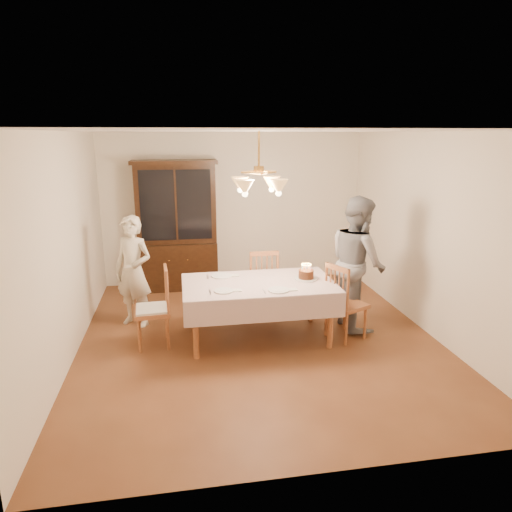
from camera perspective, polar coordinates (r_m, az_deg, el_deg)
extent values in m
plane|color=brown|center=(6.03, 0.33, -10.18)|extent=(5.00, 5.00, 0.00)
plane|color=white|center=(5.45, 0.37, 15.38)|extent=(5.00, 5.00, 0.00)
plane|color=white|center=(8.03, -2.78, 5.91)|extent=(4.50, 0.00, 4.50)
plane|color=white|center=(3.28, 8.05, -7.82)|extent=(4.50, 0.00, 4.50)
plane|color=white|center=(5.67, -22.67, 0.94)|extent=(0.00, 5.00, 5.00)
plane|color=white|center=(6.38, 20.69, 2.59)|extent=(0.00, 5.00, 5.00)
cube|color=brown|center=(5.75, 0.34, -3.59)|extent=(1.80, 1.00, 0.04)
cube|color=beige|center=(5.75, 0.34, -3.36)|extent=(1.90, 1.10, 0.01)
cylinder|color=brown|center=(5.42, -7.56, -9.18)|extent=(0.07, 0.07, 0.71)
cylinder|color=brown|center=(5.70, 9.30, -8.00)|extent=(0.07, 0.07, 0.71)
cylinder|color=brown|center=(6.20, -7.88, -6.03)|extent=(0.07, 0.07, 0.71)
cylinder|color=brown|center=(6.45, 6.90, -5.16)|extent=(0.07, 0.07, 0.71)
cube|color=black|center=(7.90, -9.64, -1.12)|extent=(1.30, 0.50, 0.80)
cube|color=black|center=(7.73, -9.98, 6.48)|extent=(1.30, 0.40, 1.30)
cube|color=black|center=(7.53, -9.98, 6.26)|extent=(1.14, 0.01, 1.14)
cube|color=black|center=(7.61, -10.22, 11.49)|extent=(1.38, 0.54, 0.06)
cube|color=brown|center=(6.62, 0.70, -3.63)|extent=(0.45, 0.43, 0.05)
cube|color=brown|center=(6.29, 1.05, 0.32)|extent=(0.40, 0.04, 0.06)
cylinder|color=brown|center=(6.89, 1.90, -4.95)|extent=(0.04, 0.04, 0.43)
cylinder|color=brown|center=(6.82, -1.07, -5.14)|extent=(0.04, 0.04, 0.43)
cylinder|color=brown|center=(6.58, 2.53, -5.94)|extent=(0.04, 0.04, 0.43)
cylinder|color=brown|center=(6.51, -0.57, -6.16)|extent=(0.04, 0.04, 0.43)
cube|color=brown|center=(5.81, -12.85, -6.75)|extent=(0.45, 0.47, 0.05)
cube|color=brown|center=(5.64, -11.23, -1.71)|extent=(0.06, 0.40, 0.06)
cylinder|color=brown|center=(6.06, -14.38, -8.29)|extent=(0.04, 0.04, 0.43)
cylinder|color=brown|center=(5.73, -14.40, -9.68)|extent=(0.04, 0.04, 0.43)
cylinder|color=brown|center=(6.06, -11.14, -8.09)|extent=(0.04, 0.04, 0.43)
cylinder|color=brown|center=(5.73, -10.96, -9.48)|extent=(0.04, 0.04, 0.43)
cube|color=beige|center=(5.79, -12.87, -6.42)|extent=(0.41, 0.43, 0.03)
cube|color=brown|center=(5.98, 11.23, -5.99)|extent=(0.57, 0.58, 0.05)
cube|color=brown|center=(5.69, 10.15, -1.51)|extent=(0.20, 0.38, 0.06)
cylinder|color=brown|center=(6.08, 13.47, -8.18)|extent=(0.04, 0.04, 0.43)
cylinder|color=brown|center=(6.30, 11.03, -7.19)|extent=(0.04, 0.04, 0.43)
cylinder|color=brown|center=(5.84, 11.21, -9.01)|extent=(0.04, 0.04, 0.43)
cylinder|color=brown|center=(6.08, 8.76, -7.93)|extent=(0.04, 0.04, 0.43)
imported|color=beige|center=(6.40, -15.06, -1.88)|extent=(0.67, 0.60, 1.53)
imported|color=slate|center=(6.27, 12.55, -0.79)|extent=(0.73, 0.91, 1.79)
cylinder|color=white|center=(5.91, 6.26, -2.82)|extent=(0.30, 0.30, 0.01)
cylinder|color=#391B0D|center=(5.89, 6.28, -2.26)|extent=(0.19, 0.19, 0.11)
cylinder|color=#598CD8|center=(5.88, 6.85, -1.41)|extent=(0.01, 0.01, 0.07)
sphere|color=#FFB23F|center=(5.87, 6.86, -1.04)|extent=(0.01, 0.01, 0.01)
cylinder|color=pink|center=(5.90, 6.76, -1.36)|extent=(0.01, 0.01, 0.07)
sphere|color=#FFB23F|center=(5.89, 6.77, -0.98)|extent=(0.01, 0.01, 0.01)
cylinder|color=#EACC66|center=(5.91, 6.60, -1.31)|extent=(0.01, 0.01, 0.07)
sphere|color=#FFB23F|center=(5.90, 6.61, -0.94)|extent=(0.01, 0.01, 0.01)
cylinder|color=#598CD8|center=(5.92, 6.41, -1.29)|extent=(0.01, 0.01, 0.07)
sphere|color=#FFB23F|center=(5.91, 6.42, -0.92)|extent=(0.01, 0.01, 0.01)
cylinder|color=pink|center=(5.92, 6.20, -1.28)|extent=(0.01, 0.01, 0.07)
sphere|color=#FFB23F|center=(5.91, 6.21, -0.91)|extent=(0.01, 0.01, 0.01)
cylinder|color=#EACC66|center=(5.91, 6.01, -1.30)|extent=(0.01, 0.01, 0.07)
sphere|color=#FFB23F|center=(5.90, 6.02, -0.93)|extent=(0.01, 0.01, 0.01)
cylinder|color=#598CD8|center=(5.90, 5.85, -1.33)|extent=(0.01, 0.01, 0.07)
sphere|color=#FFB23F|center=(5.89, 5.86, -0.96)|extent=(0.01, 0.01, 0.01)
cylinder|color=pink|center=(5.88, 5.76, -1.38)|extent=(0.01, 0.01, 0.07)
sphere|color=#FFB23F|center=(5.87, 5.77, -1.01)|extent=(0.01, 0.01, 0.01)
cylinder|color=#EACC66|center=(5.86, 5.74, -1.44)|extent=(0.01, 0.01, 0.07)
sphere|color=#FFB23F|center=(5.85, 5.75, -1.06)|extent=(0.01, 0.01, 0.01)
cylinder|color=#598CD8|center=(5.84, 5.79, -1.50)|extent=(0.01, 0.01, 0.07)
sphere|color=#FFB23F|center=(5.83, 5.80, -1.12)|extent=(0.01, 0.01, 0.01)
cylinder|color=pink|center=(5.82, 5.92, -1.55)|extent=(0.01, 0.01, 0.07)
sphere|color=#FFB23F|center=(5.81, 5.93, -1.17)|extent=(0.01, 0.01, 0.01)
cylinder|color=#EACC66|center=(5.81, 6.10, -1.59)|extent=(0.01, 0.01, 0.07)
sphere|color=#FFB23F|center=(5.80, 6.11, -1.21)|extent=(0.01, 0.01, 0.01)
cylinder|color=#598CD8|center=(5.81, 6.30, -1.60)|extent=(0.01, 0.01, 0.07)
sphere|color=#FFB23F|center=(5.80, 6.31, -1.22)|extent=(0.01, 0.01, 0.01)
cylinder|color=pink|center=(5.81, 6.51, -1.60)|extent=(0.01, 0.01, 0.07)
sphere|color=#FFB23F|center=(5.80, 6.52, -1.22)|extent=(0.01, 0.01, 0.01)
cylinder|color=#EACC66|center=(5.83, 6.69, -1.57)|extent=(0.01, 0.01, 0.07)
sphere|color=#FFB23F|center=(5.81, 6.70, -1.19)|extent=(0.01, 0.01, 0.01)
cylinder|color=#598CD8|center=(5.84, 6.82, -1.53)|extent=(0.01, 0.01, 0.07)
sphere|color=#FFB23F|center=(5.83, 6.83, -1.15)|extent=(0.01, 0.01, 0.01)
cylinder|color=pink|center=(5.86, 6.87, -1.47)|extent=(0.01, 0.01, 0.07)
sphere|color=#FFB23F|center=(5.85, 6.88, -1.10)|extent=(0.01, 0.01, 0.01)
cylinder|color=white|center=(5.43, -4.05, -4.37)|extent=(0.23, 0.23, 0.02)
cube|color=silver|center=(5.42, -5.75, -4.49)|extent=(0.01, 0.16, 0.01)
cube|color=beige|center=(5.45, -2.37, -4.30)|extent=(0.10, 0.10, 0.01)
cylinder|color=white|center=(5.45, 2.85, -4.28)|extent=(0.26, 0.26, 0.02)
cube|color=silver|center=(5.42, 1.05, -4.42)|extent=(0.01, 0.16, 0.01)
cube|color=beige|center=(5.49, 4.62, -4.19)|extent=(0.10, 0.10, 0.01)
cylinder|color=white|center=(6.00, -4.34, -2.48)|extent=(0.27, 0.27, 0.02)
cube|color=silver|center=(5.99, -6.06, -2.59)|extent=(0.01, 0.16, 0.01)
cube|color=beige|center=(6.02, -2.63, -2.41)|extent=(0.10, 0.10, 0.01)
cylinder|color=#BF8C3F|center=(5.46, 0.36, 13.28)|extent=(0.02, 0.02, 0.40)
cylinder|color=#BF8C3F|center=(5.47, 0.36, 10.66)|extent=(0.12, 0.12, 0.10)
cone|color=#D8994C|center=(5.72, 1.98, 9.03)|extent=(0.22, 0.22, 0.18)
sphere|color=#FFD899|center=(5.72, 1.98, 8.33)|extent=(0.07, 0.07, 0.07)
cone|color=#D8994C|center=(5.65, -2.00, 8.96)|extent=(0.22, 0.22, 0.18)
sphere|color=#FFD899|center=(5.66, -1.99, 8.25)|extent=(0.07, 0.07, 0.07)
cone|color=#D8994C|center=(5.26, -1.41, 8.51)|extent=(0.22, 0.22, 0.18)
sphere|color=#FFD899|center=(5.27, -1.41, 7.76)|extent=(0.07, 0.07, 0.07)
cone|color=#D8994C|center=(5.33, 2.85, 8.59)|extent=(0.22, 0.22, 0.18)
sphere|color=#FFD899|center=(5.34, 2.84, 7.84)|extent=(0.07, 0.07, 0.07)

